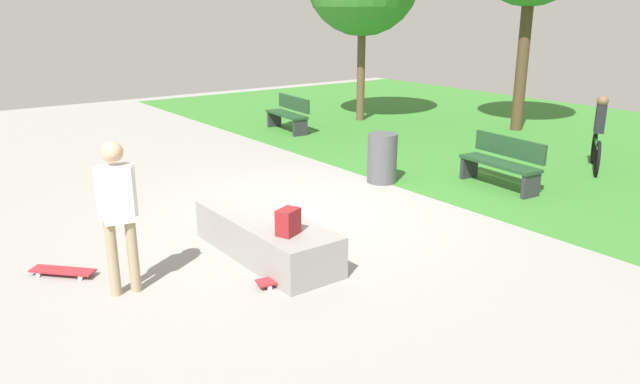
{
  "coord_description": "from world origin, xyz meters",
  "views": [
    {
      "loc": [
        7.41,
        -5.31,
        3.13
      ],
      "look_at": [
        1.09,
        -0.6,
        0.72
      ],
      "focal_mm": 33.66,
      "sensor_mm": 36.0,
      "label": 1
    }
  ],
  "objects": [
    {
      "name": "backpack_on_ledge",
      "position": [
        1.76,
        -1.58,
        0.69
      ],
      "size": [
        0.29,
        0.34,
        0.32
      ],
      "primitive_type": "cube",
      "rotation": [
        0.0,
        0.0,
        1.97
      ],
      "color": "maroon",
      "rests_on": "concrete_ledge"
    },
    {
      "name": "ground_plane",
      "position": [
        0.0,
        0.0,
        0.0
      ],
      "size": [
        28.0,
        28.0,
        0.0
      ],
      "primitive_type": "plane",
      "color": "gray"
    },
    {
      "name": "park_bench_by_oak",
      "position": [
        0.93,
        3.64,
        0.48
      ],
      "size": [
        1.64,
        0.62,
        0.91
      ],
      "color": "#1E4223",
      "rests_on": "ground_plane"
    },
    {
      "name": "cyclist_on_bicycle",
      "position": [
        1.25,
        6.25,
        0.63
      ],
      "size": [
        1.03,
        1.57,
        1.52
      ],
      "color": "black",
      "rests_on": "ground_plane"
    },
    {
      "name": "trash_bin",
      "position": [
        -0.61,
        2.11,
        0.46
      ],
      "size": [
        0.55,
        0.55,
        0.92
      ],
      "primitive_type": "cylinder",
      "color": "#4C4C51",
      "rests_on": "ground_plane"
    },
    {
      "name": "skater_performing_trick",
      "position": [
        1.06,
        -3.36,
        1.05
      ],
      "size": [
        0.25,
        0.42,
        1.78
      ],
      "color": "tan",
      "rests_on": "ground_plane"
    },
    {
      "name": "grass_lawn",
      "position": [
        0.0,
        8.06,
        0.0
      ],
      "size": [
        26.6,
        11.88,
        0.01
      ],
      "primitive_type": "cube",
      "color": "#387A2D",
      "rests_on": "ground_plane"
    },
    {
      "name": "skateboard_spare",
      "position": [
        1.96,
        -1.71,
        0.06
      ],
      "size": [
        0.36,
        0.82,
        0.08
      ],
      "color": "#A5262D",
      "rests_on": "ground_plane"
    },
    {
      "name": "concrete_ledge",
      "position": [
        1.09,
        -1.49,
        0.26
      ],
      "size": [
        2.4,
        0.83,
        0.53
      ],
      "primitive_type": "cube",
      "color": "gray",
      "rests_on": "ground_plane"
    },
    {
      "name": "park_bench_far_right",
      "position": [
        -5.75,
        3.46,
        0.48
      ],
      "size": [
        1.64,
        0.63,
        0.91
      ],
      "color": "#1E4223",
      "rests_on": "ground_plane"
    },
    {
      "name": "skateboard_by_ledge",
      "position": [
        0.14,
        -3.82,
        0.06
      ],
      "size": [
        0.72,
        0.69,
        0.08
      ],
      "color": "#A5262D",
      "rests_on": "ground_plane"
    }
  ]
}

